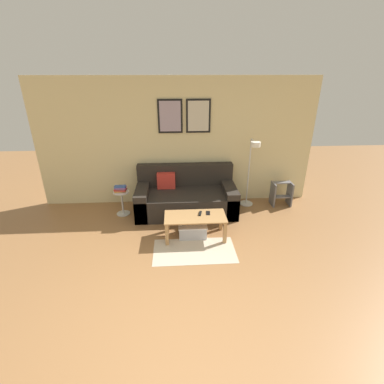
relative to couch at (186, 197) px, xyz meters
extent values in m
plane|color=olive|center=(-0.15, -3.08, -0.29)|extent=(16.00, 16.00, 0.00)
cube|color=beige|center=(-0.15, 0.50, 0.98)|extent=(5.60, 0.06, 2.55)
cube|color=black|center=(-0.27, 0.46, 1.52)|extent=(0.48, 0.02, 0.64)
cube|color=#A393A8|center=(-0.27, 0.45, 1.52)|extent=(0.41, 0.01, 0.57)
cube|color=black|center=(0.28, 0.46, 1.52)|extent=(0.48, 0.02, 0.64)
cube|color=beige|center=(0.28, 0.45, 1.52)|extent=(0.41, 0.01, 0.57)
cube|color=#C1B299|center=(0.07, -1.41, -0.29)|extent=(1.30, 0.71, 0.01)
cube|color=#28231E|center=(0.00, -0.06, -0.08)|extent=(1.95, 0.98, 0.43)
cube|color=#28231E|center=(0.00, 0.33, 0.36)|extent=(1.95, 0.20, 0.45)
cube|color=#28231E|center=(-0.85, -0.06, -0.02)|extent=(0.24, 0.98, 0.55)
cube|color=#28231E|center=(0.86, -0.06, -0.02)|extent=(0.24, 0.98, 0.55)
cube|color=red|center=(-0.38, 0.16, 0.30)|extent=(0.36, 0.14, 0.32)
cube|color=#AD7F4C|center=(0.11, -1.00, 0.10)|extent=(1.02, 0.49, 0.02)
cube|color=#AD7F4C|center=(-0.36, -1.21, -0.10)|extent=(0.06, 0.06, 0.38)
cube|color=#AD7F4C|center=(0.59, -1.21, -0.10)|extent=(0.06, 0.06, 0.38)
cube|color=#AD7F4C|center=(-0.36, -0.79, -0.10)|extent=(0.06, 0.06, 0.38)
cube|color=#AD7F4C|center=(0.59, -0.79, -0.10)|extent=(0.06, 0.06, 0.38)
cube|color=#B2B2B7|center=(0.07, -0.96, -0.19)|extent=(0.46, 0.33, 0.21)
cube|color=silver|center=(0.07, -0.96, -0.08)|extent=(0.49, 0.35, 0.02)
cylinder|color=silver|center=(1.30, 0.21, -0.28)|extent=(0.28, 0.28, 0.02)
cylinder|color=silver|center=(1.30, 0.21, 0.42)|extent=(0.03, 0.03, 1.39)
cylinder|color=silver|center=(1.30, 0.06, 1.11)|extent=(0.02, 0.30, 0.02)
cylinder|color=white|center=(1.30, -0.10, 1.08)|extent=(0.18, 0.18, 0.09)
cylinder|color=silver|center=(-1.25, -0.08, -0.29)|extent=(0.26, 0.26, 0.01)
cylinder|color=silver|center=(-1.25, -0.08, -0.05)|extent=(0.04, 0.04, 0.45)
cylinder|color=silver|center=(-1.25, -0.08, 0.18)|extent=(0.31, 0.31, 0.02)
cube|color=#D18438|center=(-1.27, -0.07, 0.20)|extent=(0.22, 0.15, 0.03)
cube|color=#B73333|center=(-1.26, -0.07, 0.23)|extent=(0.24, 0.17, 0.03)
cube|color=#4C4C51|center=(-1.25, -0.07, 0.25)|extent=(0.18, 0.15, 0.02)
cube|color=#8C4C93|center=(-1.26, -0.07, 0.27)|extent=(0.21, 0.15, 0.03)
cube|color=#335199|center=(-1.26, -0.08, 0.30)|extent=(0.21, 0.13, 0.02)
cube|color=black|center=(0.20, -0.93, 0.12)|extent=(0.07, 0.16, 0.02)
cube|color=black|center=(0.34, -0.91, 0.11)|extent=(0.08, 0.15, 0.01)
cube|color=slate|center=(1.83, 0.13, -0.05)|extent=(0.03, 0.29, 0.49)
cube|color=slate|center=(2.20, 0.13, -0.05)|extent=(0.03, 0.29, 0.49)
cube|color=slate|center=(2.02, 0.08, -0.09)|extent=(0.34, 0.13, 0.02)
cube|color=slate|center=(2.02, 0.19, 0.19)|extent=(0.34, 0.13, 0.02)
camera|label=1|loc=(-0.20, -5.06, 2.33)|focal=26.00mm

